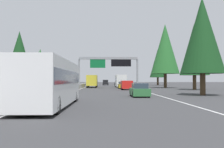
{
  "coord_description": "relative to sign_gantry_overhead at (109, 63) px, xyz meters",
  "views": [
    {
      "loc": [
        -3.43,
        -5.37,
        1.82
      ],
      "look_at": [
        48.09,
        -6.58,
        3.0
      ],
      "focal_mm": 41.75,
      "sensor_mm": 36.0,
      "label": 1
    }
  ],
  "objects": [
    {
      "name": "sedan_distant_b",
      "position": [
        32.27,
        -3.12,
        -4.62
      ],
      "size": [
        4.4,
        1.8,
        1.47
      ],
      "color": "black",
      "rests_on": "ground"
    },
    {
      "name": "conifer_left_mid",
      "position": [
        27.17,
        21.31,
        1.78
      ],
      "size": [
        5.12,
        5.12,
        11.64
      ],
      "color": "#4C3823",
      "rests_on": "ground"
    },
    {
      "name": "sedan_mid_right",
      "position": [
        0.93,
        -2.87,
        -4.62
      ],
      "size": [
        4.4,
        1.8,
        1.47
      ],
      "color": "#AD931E",
      "rests_on": "ground"
    },
    {
      "name": "oncoming_near",
      "position": [
        -16.4,
        12.42,
        -4.62
      ],
      "size": [
        4.4,
        1.8,
        1.47
      ],
      "rotation": [
        0.0,
        0.0,
        3.14
      ],
      "color": "slate",
      "rests_on": "ground"
    },
    {
      "name": "sign_gantry_overhead",
      "position": [
        0.0,
        0.0,
        0.0
      ],
      "size": [
        0.5,
        12.68,
        6.66
      ],
      "color": "gray",
      "rests_on": "ground"
    },
    {
      "name": "conifer_left_far",
      "position": [
        41.31,
        25.47,
        2.17
      ],
      "size": [
        5.41,
        5.41,
        12.29
      ],
      "color": "#4C3823",
      "rests_on": "ground"
    },
    {
      "name": "sedan_distant_a",
      "position": [
        -26.5,
        -3.01,
        -4.62
      ],
      "size": [
        4.4,
        1.8,
        1.47
      ],
      "color": "#2D6B38",
      "rests_on": "ground"
    },
    {
      "name": "ground_plane",
      "position": [
        8.62,
        6.03,
        -5.3
      ],
      "size": [
        320.0,
        320.0,
        0.0
      ],
      "primitive_type": "plane",
      "color": "#38383A"
    },
    {
      "name": "pickup_far_center",
      "position": [
        37.28,
        0.8,
        -4.39
      ],
      "size": [
        5.6,
        2.0,
        1.86
      ],
      "color": "black",
      "rests_on": "ground"
    },
    {
      "name": "conifer_right_mid",
      "position": [
        5.69,
        -13.23,
        3.8
      ],
      "size": [
        6.58,
        6.58,
        14.96
      ],
      "color": "#4C3823",
      "rests_on": "ground"
    },
    {
      "name": "conifer_left_near",
      "position": [
        -1.51,
        18.31,
        1.86
      ],
      "size": [
        5.18,
        5.18,
        11.78
      ],
      "color": "#4C3823",
      "rests_on": "ground"
    },
    {
      "name": "conifer_right_foreground",
      "position": [
        -24.05,
        -10.89,
        1.87
      ],
      "size": [
        5.19,
        5.19,
        11.8
      ],
      "color": "#4C3823",
      "rests_on": "ground"
    },
    {
      "name": "median_barrier",
      "position": [
        28.62,
        6.33,
        -4.85
      ],
      "size": [
        180.0,
        0.56,
        0.9
      ],
      "primitive_type": "cube",
      "color": "#ADAAA3",
      "rests_on": "ground"
    },
    {
      "name": "shoulder_stripe_median",
      "position": [
        18.62,
        5.78,
        -5.29
      ],
      "size": [
        160.0,
        0.16,
        0.01
      ],
      "primitive_type": "cube",
      "color": "silver",
      "rests_on": "ground"
    },
    {
      "name": "box_truck_mid_center",
      "position": [
        8.9,
        4.01,
        -3.69
      ],
      "size": [
        8.5,
        2.4,
        2.95
      ],
      "color": "gold",
      "rests_on": "ground"
    },
    {
      "name": "conifer_right_near",
      "position": [
        -6.63,
        -15.89,
        2.24
      ],
      "size": [
        5.45,
        5.45,
        12.4
      ],
      "color": "#4C3823",
      "rests_on": "ground"
    },
    {
      "name": "bus_near_right",
      "position": [
        12.97,
        -3.14,
        -3.58
      ],
      "size": [
        11.5,
        2.55,
        3.1
      ],
      "color": "white",
      "rests_on": "ground"
    },
    {
      "name": "oncoming_far",
      "position": [
        38.99,
        12.32,
        -4.39
      ],
      "size": [
        5.6,
        2.0,
        1.86
      ],
      "rotation": [
        0.0,
        0.0,
        3.14
      ],
      "color": "white",
      "rests_on": "ground"
    },
    {
      "name": "bus_near_center",
      "position": [
        -36.96,
        4.37,
        -3.58
      ],
      "size": [
        11.5,
        2.55,
        3.1
      ],
      "color": "white",
      "rests_on": "ground"
    },
    {
      "name": "shoulder_stripe_right",
      "position": [
        18.62,
        -5.49,
        -5.29
      ],
      "size": [
        160.0,
        0.16,
        0.01
      ],
      "primitive_type": "cube",
      "color": "silver",
      "rests_on": "ground"
    },
    {
      "name": "conifer_right_far",
      "position": [
        33.76,
        -17.1,
        2.21
      ],
      "size": [
        5.44,
        5.44,
        12.36
      ],
      "color": "#4C3823",
      "rests_on": "ground"
    },
    {
      "name": "minivan_far_right",
      "position": [
        -6.25,
        -3.19,
        -4.35
      ],
      "size": [
        5.0,
        1.95,
        1.69
      ],
      "color": "red",
      "rests_on": "ground"
    }
  ]
}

